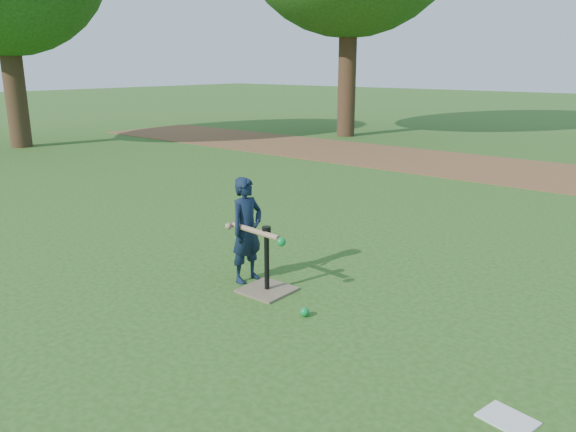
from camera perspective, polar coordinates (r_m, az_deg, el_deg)
The scene contains 7 objects.
ground at distance 5.08m, azimuth -1.42°, elevation -8.11°, with size 80.00×80.00×0.00m, color #285116.
dirt_strip at distance 11.60m, azimuth 23.79°, elevation 3.97°, with size 24.00×3.00×0.01m, color brown.
child at distance 5.28m, azimuth -4.21°, elevation -1.43°, with size 0.37×0.24×1.01m, color #101D31.
wiffle_ball_ground at distance 4.68m, azimuth 1.70°, elevation -9.71°, with size 0.08×0.08×0.08m, color #0C8835.
clipboard at distance 3.71m, azimuth 21.43°, elevation -18.67°, with size 0.30×0.23×0.01m, color silver.
batting_tee at distance 5.14m, azimuth -2.15°, elevation -6.49°, with size 0.43×0.43×0.61m.
swing_action at distance 5.02m, azimuth -3.13°, elevation -1.72°, with size 0.73×0.15×0.08m.
Camera 1 is at (3.08, -3.51, 2.01)m, focal length 35.00 mm.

